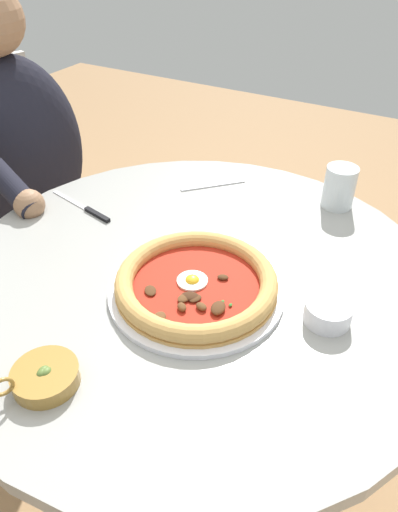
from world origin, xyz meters
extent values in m
cube|color=#9E754C|center=(0.00, 0.00, -0.01)|extent=(6.00, 6.00, 0.02)
cylinder|color=#999993|center=(0.00, 0.00, 0.70)|extent=(0.95, 0.95, 0.03)
cylinder|color=gray|center=(0.00, 0.00, 0.35)|extent=(0.11, 0.11, 0.66)
cylinder|color=gray|center=(0.00, 0.00, 0.01)|extent=(0.44, 0.44, 0.02)
cylinder|color=white|center=(-0.05, -0.03, 0.72)|extent=(0.32, 0.32, 0.01)
cylinder|color=tan|center=(-0.05, -0.03, 0.73)|extent=(0.29, 0.29, 0.01)
torus|color=tan|center=(-0.05, -0.03, 0.74)|extent=(0.29, 0.29, 0.03)
cylinder|color=#A82314|center=(-0.05, -0.03, 0.73)|extent=(0.27, 0.27, 0.00)
cylinder|color=white|center=(-0.05, -0.03, 0.74)|extent=(0.06, 0.06, 0.00)
ellipsoid|color=yellow|center=(-0.05, -0.03, 0.74)|extent=(0.03, 0.03, 0.02)
ellipsoid|color=brown|center=(-0.12, -0.05, 0.74)|extent=(0.02, 0.03, 0.01)
ellipsoid|color=brown|center=(-0.16, -0.03, 0.74)|extent=(0.04, 0.03, 0.01)
ellipsoid|color=#4C2D19|center=(-0.02, -0.07, 0.74)|extent=(0.02, 0.02, 0.01)
ellipsoid|color=#3D2314|center=(-0.09, -0.04, 0.74)|extent=(0.03, 0.04, 0.01)
ellipsoid|color=#4C2D19|center=(-0.11, 0.03, 0.74)|extent=(0.03, 0.03, 0.01)
ellipsoid|color=brown|center=(-0.10, -0.04, 0.74)|extent=(0.03, 0.02, 0.01)
ellipsoid|color=#4C2D19|center=(-0.10, -0.10, 0.74)|extent=(0.04, 0.03, 0.01)
ellipsoid|color=#4C2D19|center=(-0.09, -0.05, 0.74)|extent=(0.03, 0.02, 0.01)
ellipsoid|color=brown|center=(-0.11, -0.07, 0.74)|extent=(0.02, 0.03, 0.01)
ellipsoid|color=#2D6B28|center=(-0.08, -0.11, 0.74)|extent=(0.01, 0.01, 0.00)
ellipsoid|color=#2D6B28|center=(-0.08, -0.10, 0.74)|extent=(0.01, 0.01, 0.00)
ellipsoid|color=#2D6B28|center=(-0.08, -0.05, 0.74)|extent=(0.01, 0.01, 0.00)
cylinder|color=silver|center=(0.37, -0.17, 0.76)|extent=(0.07, 0.07, 0.10)
cylinder|color=silver|center=(0.37, -0.17, 0.74)|extent=(0.06, 0.06, 0.04)
cube|color=silver|center=(0.08, 0.39, 0.72)|extent=(0.04, 0.12, 0.00)
cube|color=black|center=(0.06, 0.29, 0.72)|extent=(0.03, 0.08, 0.01)
cylinder|color=white|center=(-0.01, -0.26, 0.73)|extent=(0.08, 0.08, 0.04)
cylinder|color=olive|center=(-0.01, -0.26, 0.74)|extent=(0.07, 0.07, 0.01)
cylinder|color=olive|center=(-0.34, 0.06, 0.73)|extent=(0.10, 0.10, 0.03)
torus|color=olive|center=(-0.39, 0.08, 0.75)|extent=(0.03, 0.02, 0.03)
ellipsoid|color=#516B2D|center=(-0.34, 0.06, 0.74)|extent=(0.02, 0.02, 0.02)
ellipsoid|color=#516B2D|center=(-0.34, 0.06, 0.74)|extent=(0.02, 0.02, 0.02)
ellipsoid|color=#516B2D|center=(-0.34, 0.06, 0.74)|extent=(0.02, 0.02, 0.02)
cube|color=#BCBCC1|center=(0.31, 0.12, 0.72)|extent=(0.13, 0.12, 0.00)
cube|color=#282833|center=(0.21, 0.69, 0.23)|extent=(0.41, 0.37, 0.45)
ellipsoid|color=black|center=(0.21, 0.69, 0.71)|extent=(0.42, 0.32, 0.53)
cylinder|color=black|center=(0.02, 0.53, 0.78)|extent=(0.11, 0.27, 0.15)
sphere|color=#936B4C|center=(0.00, 0.43, 0.73)|extent=(0.07, 0.07, 0.07)
cube|color=beige|center=(0.23, 0.74, 0.45)|extent=(0.49, 0.49, 0.02)
cylinder|color=#B7B2A8|center=(0.01, 0.62, 0.22)|extent=(0.02, 0.02, 0.45)
cylinder|color=#B7B2A8|center=(0.34, 0.52, 0.22)|extent=(0.02, 0.02, 0.45)
cylinder|color=#B7B2A8|center=(0.45, 0.85, 0.22)|extent=(0.02, 0.02, 0.45)
camera|label=1|loc=(-0.61, -0.36, 1.29)|focal=33.22mm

